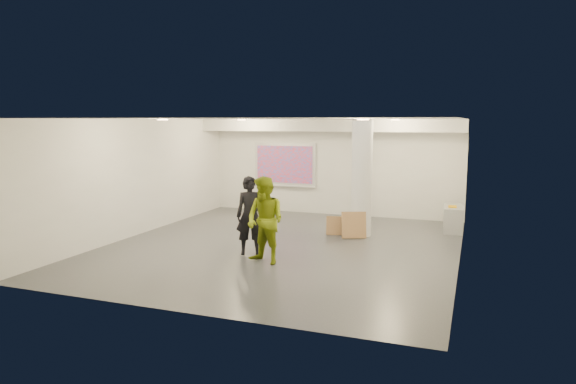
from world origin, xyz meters
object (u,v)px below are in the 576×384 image
at_px(projection_screen, 285,165).
at_px(column, 362,178).
at_px(man, 265,220).
at_px(woman, 250,216).
at_px(credenza, 453,218).

bearing_deg(projection_screen, column, -40.56).
bearing_deg(projection_screen, man, -73.23).
height_order(column, man, column).
relative_size(woman, man, 0.96).
bearing_deg(column, woman, -125.32).
bearing_deg(woman, column, 29.66).
bearing_deg(woman, projection_screen, 77.50).
height_order(column, projection_screen, column).
distance_m(projection_screen, credenza, 5.59).
bearing_deg(woman, credenza, 19.77).
height_order(projection_screen, credenza, projection_screen).
relative_size(credenza, man, 0.64).
distance_m(column, man, 3.58).
xyz_separation_m(column, credenza, (2.22, 1.40, -1.16)).
xyz_separation_m(column, woman, (-1.91, -2.70, -0.63)).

